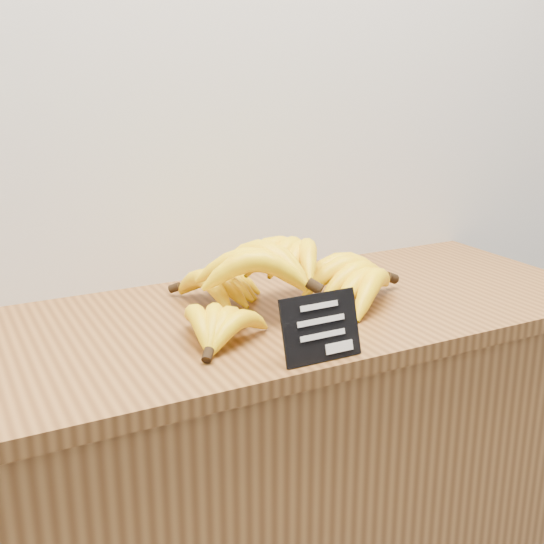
{
  "coord_description": "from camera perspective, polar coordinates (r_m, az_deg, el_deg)",
  "views": [
    {
      "loc": [
        -0.48,
        1.68,
        1.37
      ],
      "look_at": [
        0.05,
        2.7,
        1.02
      ],
      "focal_mm": 45.0,
      "sensor_mm": 36.0,
      "label": 1
    }
  ],
  "objects": [
    {
      "name": "counter",
      "position": [
        1.5,
        -0.94,
        -20.76
      ],
      "size": [
        1.26,
        0.5,
        0.9
      ],
      "primitive_type": "cube",
      "color": "#92602F",
      "rests_on": "ground"
    },
    {
      "name": "counter_top",
      "position": [
        1.28,
        -1.04,
        -3.95
      ],
      "size": [
        1.38,
        0.54,
        0.03
      ],
      "primitive_type": "cube",
      "color": "brown",
      "rests_on": "counter"
    },
    {
      "name": "chalkboard_sign",
      "position": [
        1.05,
        4.12,
        -4.65
      ],
      "size": [
        0.13,
        0.03,
        0.1
      ],
      "primitive_type": "cube",
      "rotation": [
        -0.28,
        0.0,
        0.0
      ],
      "color": "black",
      "rests_on": "counter_top"
    },
    {
      "name": "banana_pile",
      "position": [
        1.25,
        0.72,
        -0.84
      ],
      "size": [
        0.54,
        0.36,
        0.13
      ],
      "color": "yellow",
      "rests_on": "counter_top"
    }
  ]
}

